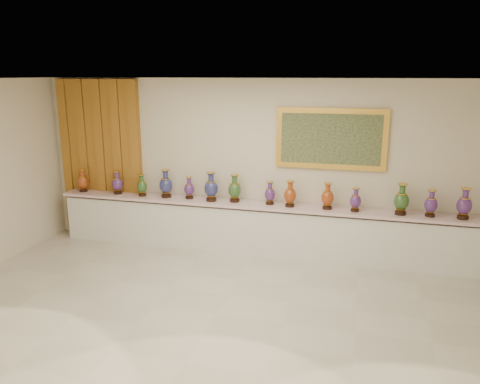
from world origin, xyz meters
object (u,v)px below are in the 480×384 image
object	(u,v)px
vase_0	(83,182)
counter	(255,229)
vase_1	(117,184)
vase_2	(142,186)

from	to	relation	value
vase_0	counter	bearing A→B (deg)	0.49
counter	vase_1	distance (m)	2.70
vase_1	vase_2	size ratio (longest dim) A/B	1.07
vase_2	vase_1	bearing A→B (deg)	177.07
vase_0	vase_2	bearing A→B (deg)	-0.79
vase_0	vase_1	size ratio (longest dim) A/B	1.00
vase_0	vase_2	distance (m)	1.23
vase_1	vase_2	bearing A→B (deg)	-2.93
counter	vase_0	distance (m)	3.41
vase_0	vase_2	xyz separation A→B (m)	(1.23, -0.02, -0.01)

